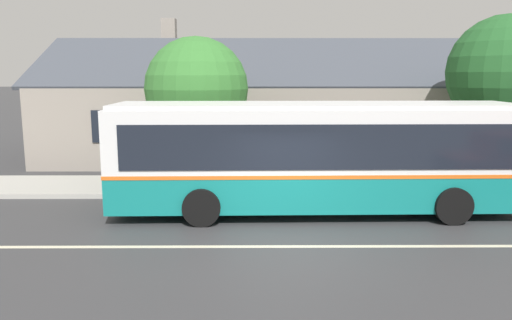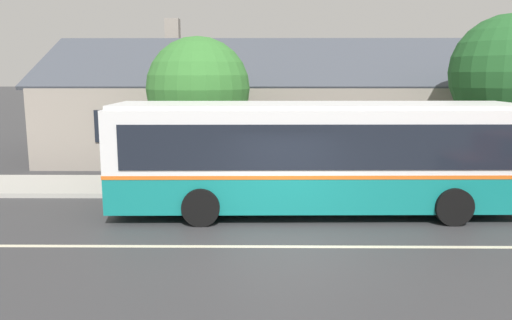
{
  "view_description": "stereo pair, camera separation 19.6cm",
  "coord_description": "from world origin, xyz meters",
  "px_view_note": "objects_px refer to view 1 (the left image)",
  "views": [
    {
      "loc": [
        -0.84,
        -10.97,
        3.92
      ],
      "look_at": [
        -0.76,
        2.94,
        1.52
      ],
      "focal_mm": 35.0,
      "sensor_mm": 36.0,
      "label": 1
    },
    {
      "loc": [
        -0.65,
        -10.97,
        3.92
      ],
      "look_at": [
        -0.76,
        2.94,
        1.52
      ],
      "focal_mm": 35.0,
      "sensor_mm": 36.0,
      "label": 2
    }
  ],
  "objects_px": {
    "transit_bus": "(315,154)",
    "street_tree_primary": "(505,72)",
    "bench_by_building": "(146,175)",
    "street_tree_secondary": "(197,89)"
  },
  "relations": [
    {
      "from": "bench_by_building",
      "to": "street_tree_secondary",
      "type": "relative_size",
      "value": 0.34
    },
    {
      "from": "street_tree_secondary",
      "to": "bench_by_building",
      "type": "bearing_deg",
      "value": -139.2
    },
    {
      "from": "bench_by_building",
      "to": "street_tree_primary",
      "type": "xyz_separation_m",
      "value": [
        12.53,
        1.28,
        3.4
      ]
    },
    {
      "from": "transit_bus",
      "to": "street_tree_primary",
      "type": "xyz_separation_m",
      "value": [
        7.15,
        3.93,
        2.29
      ]
    },
    {
      "from": "transit_bus",
      "to": "street_tree_secondary",
      "type": "xyz_separation_m",
      "value": [
        -3.77,
        4.04,
        1.71
      ]
    },
    {
      "from": "bench_by_building",
      "to": "street_tree_primary",
      "type": "bearing_deg",
      "value": 5.84
    },
    {
      "from": "street_tree_primary",
      "to": "street_tree_secondary",
      "type": "distance_m",
      "value": 10.93
    },
    {
      "from": "street_tree_secondary",
      "to": "street_tree_primary",
      "type": "bearing_deg",
      "value": -0.57
    },
    {
      "from": "transit_bus",
      "to": "street_tree_primary",
      "type": "distance_m",
      "value": 8.47
    },
    {
      "from": "street_tree_primary",
      "to": "street_tree_secondary",
      "type": "height_order",
      "value": "street_tree_primary"
    }
  ]
}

